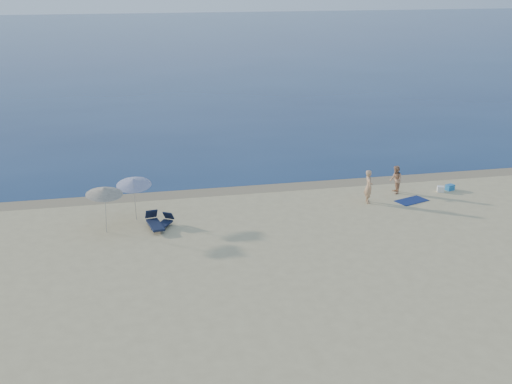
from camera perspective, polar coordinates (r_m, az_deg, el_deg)
The scene contains 11 objects.
sea at distance 115.44m, azimuth -7.37°, elevation 13.11°, with size 240.00×160.00×0.01m, color #0C234B.
wet_sand_strip at distance 37.12m, azimuth 3.81°, elevation 0.57°, with size 240.00×1.60×0.00m, color #847254.
person_left at distance 34.62m, azimuth 9.98°, elevation 0.50°, with size 0.66×0.43×1.80m, color tan.
person_right at distance 36.40m, azimuth 12.32°, elevation 1.08°, with size 0.76×0.59×1.57m, color tan.
beach_towel at distance 35.59m, azimuth 13.66°, elevation -0.75°, with size 1.71×0.95×0.03m, color #0F1B4D.
white_bag at distance 37.44m, azimuth 16.09°, elevation 0.26°, with size 0.37×0.32×0.32m, color silver.
blue_cooler at distance 37.85m, azimuth 16.85°, elevation 0.40°, with size 0.46×0.33×0.33m, color #206DB2.
umbrella_near at distance 32.06m, azimuth -10.82°, elevation 0.87°, with size 1.95×1.97×2.27m.
umbrella_far at distance 30.75m, azimuth -13.35°, elevation 0.07°, with size 2.25×2.27×2.33m.
lounger_left at distance 31.25m, azimuth -9.00°, elevation -2.73°, with size 0.86×1.81×0.77m.
lounger_right at distance 31.24m, azimuth -8.23°, elevation -2.78°, with size 1.20×1.53×0.66m.
Camera 1 is at (-9.77, -14.42, 11.79)m, focal length 45.00 mm.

